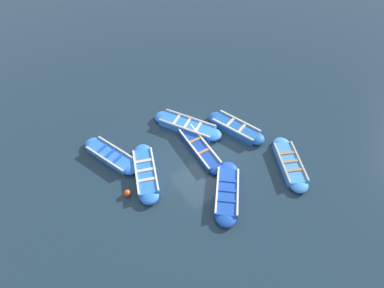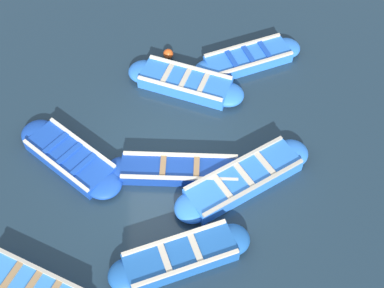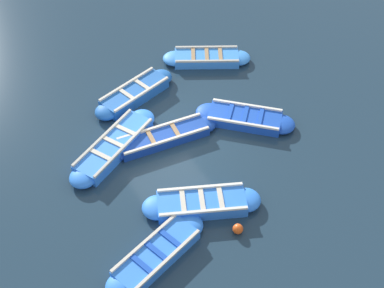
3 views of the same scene
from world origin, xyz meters
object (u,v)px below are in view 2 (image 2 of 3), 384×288
at_px(boat_tucked, 180,170).
at_px(boat_centre, 180,257).
at_px(boat_bow_out, 248,59).
at_px(buoy_orange_near, 168,54).
at_px(boat_outer_right, 185,83).
at_px(boat_mid_row, 70,158).
at_px(boat_stern_in, 244,179).

distance_m(boat_tucked, boat_centre, 2.31).
distance_m(boat_bow_out, buoy_orange_near, 2.32).
relative_size(boat_bow_out, boat_outer_right, 0.98).
xyz_separation_m(boat_bow_out, boat_tucked, (-2.08, -3.75, -0.01)).
distance_m(boat_mid_row, boat_outer_right, 3.81).
bearing_deg(boat_centre, boat_outer_right, 86.72).
bearing_deg(boat_outer_right, buoy_orange_near, 110.74).
distance_m(boat_bow_out, boat_outer_right, 2.04).
bearing_deg(buoy_orange_near, boat_stern_in, -68.47).
relative_size(boat_bow_out, boat_mid_row, 1.11).
bearing_deg(boat_stern_in, boat_mid_row, 168.68).
xyz_separation_m(boat_outer_right, boat_centre, (-0.30, -5.19, 0.02)).
bearing_deg(buoy_orange_near, boat_bow_out, -8.16).
xyz_separation_m(boat_centre, buoy_orange_near, (-0.16, 6.39, -0.05)).
xyz_separation_m(boat_bow_out, boat_mid_row, (-4.82, -3.25, -0.00)).
bearing_deg(boat_bow_out, boat_stern_in, -97.62).
height_order(boat_outer_right, boat_stern_in, boat_stern_in).
bearing_deg(boat_outer_right, boat_centre, -93.28).
xyz_separation_m(boat_bow_out, boat_outer_right, (-1.85, -0.87, 0.02)).
bearing_deg(boat_bow_out, boat_centre, -109.48).
xyz_separation_m(boat_mid_row, boat_centre, (2.67, -2.81, 0.04)).
xyz_separation_m(boat_tucked, boat_stern_in, (1.53, -0.35, 0.03)).
distance_m(boat_stern_in, buoy_orange_near, 4.77).
bearing_deg(boat_bow_out, buoy_orange_near, 171.84).
xyz_separation_m(boat_bow_out, boat_stern_in, (-0.55, -4.10, 0.03)).
relative_size(boat_bow_out, boat_tucked, 0.92).
bearing_deg(buoy_orange_near, boat_tucked, -86.98).
bearing_deg(buoy_orange_near, boat_mid_row, -125.12).
relative_size(boat_tucked, boat_stern_in, 0.99).
relative_size(boat_bow_out, boat_stern_in, 0.91).
bearing_deg(buoy_orange_near, boat_outer_right, -69.26).
relative_size(boat_centre, buoy_orange_near, 11.48).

